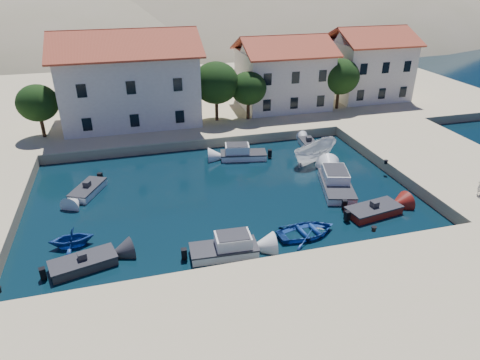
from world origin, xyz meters
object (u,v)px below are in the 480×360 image
(building_mid, at_px, (283,71))
(cabin_cruiser_east, at_px, (336,184))
(building_left, at_px, (129,76))
(building_right, at_px, (368,62))
(cabin_cruiser_south, at_px, (224,248))
(rowboat_south, at_px, (306,235))
(boat_east, at_px, (314,161))

(building_mid, distance_m, cabin_cruiser_east, 21.22)
(building_left, height_order, building_right, building_left)
(building_right, height_order, cabin_cruiser_east, building_right)
(building_left, bearing_deg, cabin_cruiser_east, -51.95)
(building_left, height_order, cabin_cruiser_south, building_left)
(cabin_cruiser_east, bearing_deg, building_right, -18.14)
(rowboat_south, distance_m, cabin_cruiser_east, 7.50)
(building_left, bearing_deg, boat_east, -41.15)
(cabin_cruiser_east, bearing_deg, building_mid, 8.69)
(building_left, height_order, rowboat_south, building_left)
(rowboat_south, xyz_separation_m, cabin_cruiser_east, (5.01, 5.56, 0.48))
(building_left, distance_m, rowboat_south, 27.73)
(building_mid, xyz_separation_m, building_right, (12.00, 1.00, 0.25))
(cabin_cruiser_east, bearing_deg, boat_east, 10.34)
(cabin_cruiser_south, height_order, cabin_cruiser_east, same)
(building_mid, height_order, rowboat_south, building_mid)
(building_mid, height_order, boat_east, building_mid)
(boat_east, bearing_deg, building_mid, -33.75)
(boat_east, bearing_deg, building_right, -67.27)
(cabin_cruiser_south, bearing_deg, building_mid, 66.12)
(boat_east, bearing_deg, rowboat_south, 127.94)
(cabin_cruiser_south, bearing_deg, building_left, 102.67)
(boat_east, bearing_deg, cabin_cruiser_east, 148.52)
(building_left, bearing_deg, building_right, 3.81)
(building_mid, xyz_separation_m, rowboat_south, (-7.74, -26.07, -5.22))
(cabin_cruiser_east, bearing_deg, cabin_cruiser_south, 136.04)
(building_right, height_order, rowboat_south, building_right)
(building_mid, xyz_separation_m, boat_east, (-2.14, -14.86, -5.22))
(building_mid, xyz_separation_m, cabin_cruiser_south, (-13.71, -26.78, -4.75))
(boat_east, bearing_deg, building_left, 23.30)
(building_right, relative_size, cabin_cruiser_south, 2.15)
(cabin_cruiser_south, bearing_deg, building_right, 50.44)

